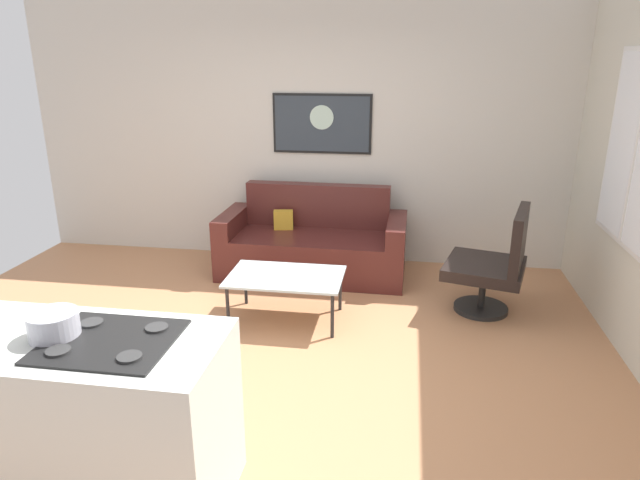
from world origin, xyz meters
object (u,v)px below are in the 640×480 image
couch (313,246)px  wall_painting (322,124)px  mixing_bowl (54,326)px  coffee_table (286,279)px  armchair (495,264)px

couch → wall_painting: wall_painting is taller
couch → mixing_bowl: mixing_bowl is taller
coffee_table → armchair: (1.76, 0.42, 0.08)m
couch → armchair: size_ratio=1.99×
mixing_bowl → wall_painting: wall_painting is taller
coffee_table → mixing_bowl: (-0.65, -2.13, 0.59)m
coffee_table → armchair: bearing=13.5°
armchair → wall_painting: bearing=145.4°
couch → wall_painting: bearing=87.8°
couch → wall_painting: (0.02, 0.48, 1.19)m
couch → mixing_bowl: 3.38m
mixing_bowl → wall_painting: 3.83m
armchair → wall_painting: size_ratio=0.91×
couch → armchair: (1.72, -0.69, 0.16)m
coffee_table → mixing_bowl: mixing_bowl is taller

